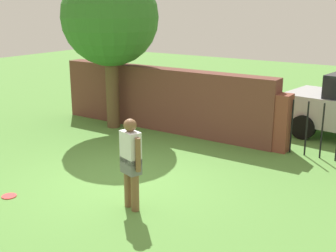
% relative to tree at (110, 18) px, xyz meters
% --- Properties ---
extents(ground_plane, '(40.00, 40.00, 0.00)m').
position_rel_tree_xyz_m(ground_plane, '(2.80, -2.99, -3.07)').
color(ground_plane, '#568C3D').
extents(brick_wall, '(6.70, 0.50, 1.74)m').
position_rel_tree_xyz_m(brick_wall, '(1.30, 0.60, -2.20)').
color(brick_wall, brown).
rests_on(brick_wall, ground).
extents(tree, '(2.66, 2.66, 4.43)m').
position_rel_tree_xyz_m(tree, '(0.00, 0.00, 0.00)').
color(tree, brown).
rests_on(tree, ground).
extents(person, '(0.52, 0.32, 1.62)m').
position_rel_tree_xyz_m(person, '(3.72, -3.86, -2.17)').
color(person, brown).
rests_on(person, ground).
extents(fence_gate, '(2.75, 0.44, 1.40)m').
position_rel_tree_xyz_m(fence_gate, '(5.91, 0.60, -2.37)').
color(fence_gate, brown).
rests_on(fence_gate, ground).
extents(frisbee_red, '(0.27, 0.27, 0.02)m').
position_rel_tree_xyz_m(frisbee_red, '(1.52, -4.76, -3.06)').
color(frisbee_red, red).
rests_on(frisbee_red, ground).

